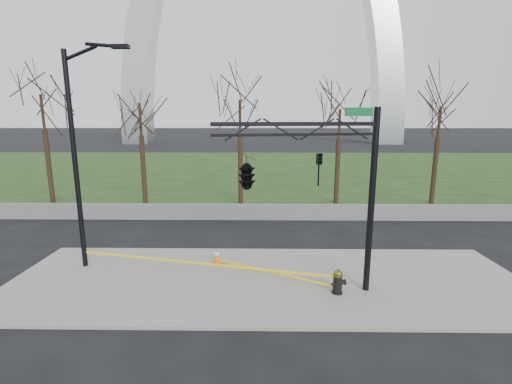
{
  "coord_description": "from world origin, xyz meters",
  "views": [
    {
      "loc": [
        -0.23,
        -11.65,
        5.61
      ],
      "look_at": [
        -0.42,
        2.0,
        2.83
      ],
      "focal_mm": 24.87,
      "sensor_mm": 36.0,
      "label": 1
    }
  ],
  "objects_px": {
    "fire_hydrant": "(338,282)",
    "traffic_cone": "(217,257)",
    "traffic_signal_mast": "(272,171)",
    "street_light": "(80,146)"
  },
  "relations": [
    {
      "from": "traffic_signal_mast",
      "to": "traffic_cone",
      "type": "bearing_deg",
      "value": 113.74
    },
    {
      "from": "fire_hydrant",
      "to": "street_light",
      "type": "relative_size",
      "value": 0.1
    },
    {
      "from": "street_light",
      "to": "traffic_cone",
      "type": "bearing_deg",
      "value": 4.71
    },
    {
      "from": "fire_hydrant",
      "to": "traffic_signal_mast",
      "type": "bearing_deg",
      "value": 176.25
    },
    {
      "from": "fire_hydrant",
      "to": "street_light",
      "type": "xyz_separation_m",
      "value": [
        -9.04,
        2.09,
        4.2
      ]
    },
    {
      "from": "street_light",
      "to": "traffic_signal_mast",
      "type": "xyz_separation_m",
      "value": [
        6.88,
        -2.54,
        -0.55
      ]
    },
    {
      "from": "traffic_cone",
      "to": "traffic_signal_mast",
      "type": "xyz_separation_m",
      "value": [
        2.04,
        -2.73,
        3.73
      ]
    },
    {
      "from": "fire_hydrant",
      "to": "traffic_cone",
      "type": "bearing_deg",
      "value": 135.93
    },
    {
      "from": "fire_hydrant",
      "to": "traffic_signal_mast",
      "type": "distance_m",
      "value": 4.27
    },
    {
      "from": "traffic_signal_mast",
      "to": "fire_hydrant",
      "type": "bearing_deg",
      "value": -1.15
    }
  ]
}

